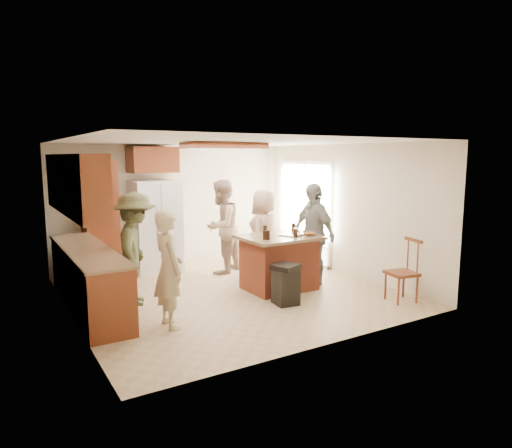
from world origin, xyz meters
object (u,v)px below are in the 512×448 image
person_behind_right (264,234)px  kitchen_island (279,262)px  person_front_left (169,269)px  person_behind_left (222,226)px  person_counter (136,248)px  spindle_chair (403,273)px  refrigerator (156,226)px  trash_bin (286,284)px  person_side_right (313,234)px

person_behind_right → kitchen_island: (-0.20, -0.82, -0.35)m
person_front_left → person_behind_left: (1.91, 2.22, 0.12)m
person_behind_left → person_counter: 2.24m
spindle_chair → kitchen_island: bearing=129.4°
refrigerator → trash_bin: (0.99, -3.09, -0.58)m
person_behind_left → spindle_chair: size_ratio=1.84×
kitchen_island → trash_bin: 0.84m
trash_bin → person_behind_right: bearing=69.7°
person_counter → spindle_chair: size_ratio=1.75×
person_behind_left → person_counter: person_behind_left is taller
refrigerator → trash_bin: refrigerator is taller
person_behind_left → person_behind_right: 0.88m
person_behind_left → kitchen_island: bearing=68.4°
person_front_left → kitchen_island: (2.24, 0.70, -0.32)m
kitchen_island → spindle_chair: size_ratio=1.29×
person_side_right → kitchen_island: (-0.72, 0.02, -0.43)m
person_side_right → trash_bin: 1.43m
person_behind_right → refrigerator: size_ratio=0.92×
person_front_left → person_behind_left: person_behind_left is taller
refrigerator → person_counter: bearing=-117.4°
person_counter → refrigerator: size_ratio=0.97×
spindle_chair → person_counter: bearing=150.3°
person_behind_left → person_behind_right: size_ratio=1.10×
person_behind_right → person_behind_left: bearing=-89.6°
person_counter → trash_bin: 2.37m
person_front_left → refrigerator: (0.88, 3.05, 0.11)m
kitchen_island → trash_bin: (-0.37, -0.74, -0.16)m
spindle_chair → person_side_right: bearing=110.2°
person_side_right → kitchen_island: 0.83m
person_front_left → person_counter: (-0.08, 1.20, 0.08)m
person_behind_left → person_side_right: (1.04, -1.53, -0.01)m
person_behind_left → kitchen_island: 1.61m
person_side_right → person_counter: size_ratio=1.04×
kitchen_island → trash_bin: kitchen_island is taller
person_behind_left → trash_bin: bearing=55.1°
refrigerator → kitchen_island: size_ratio=1.41×
person_behind_right → spindle_chair: size_ratio=1.67×
person_behind_right → kitchen_island: person_behind_right is taller
spindle_chair → trash_bin: bearing=153.4°
person_behind_right → kitchen_island: bearing=39.4°
person_front_left → person_behind_right: bearing=-59.2°
person_behind_right → spindle_chair: person_behind_right is taller
person_side_right → trash_bin: bearing=-56.8°
person_behind_right → refrigerator: bearing=-81.2°
refrigerator → spindle_chair: (2.65, -3.92, -0.45)m
person_side_right → person_front_left: bearing=-77.3°
person_behind_right → person_counter: 2.55m
person_side_right → spindle_chair: bearing=19.9°
person_front_left → person_counter: bearing=2.9°
person_behind_left → spindle_chair: bearing=83.9°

